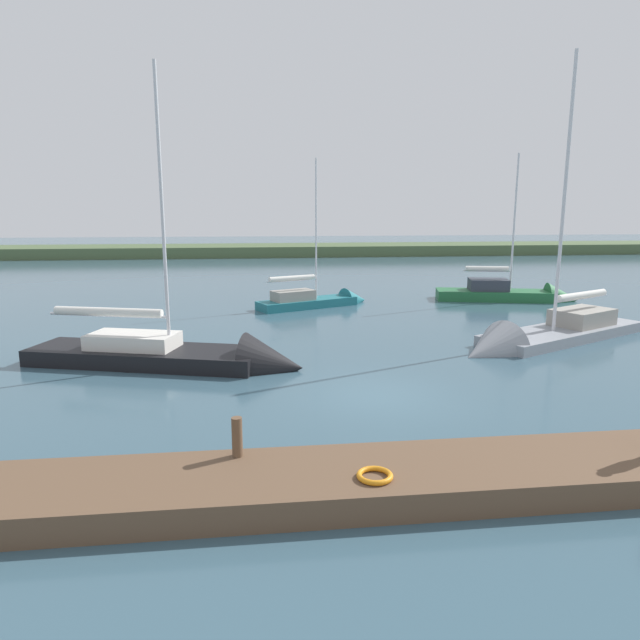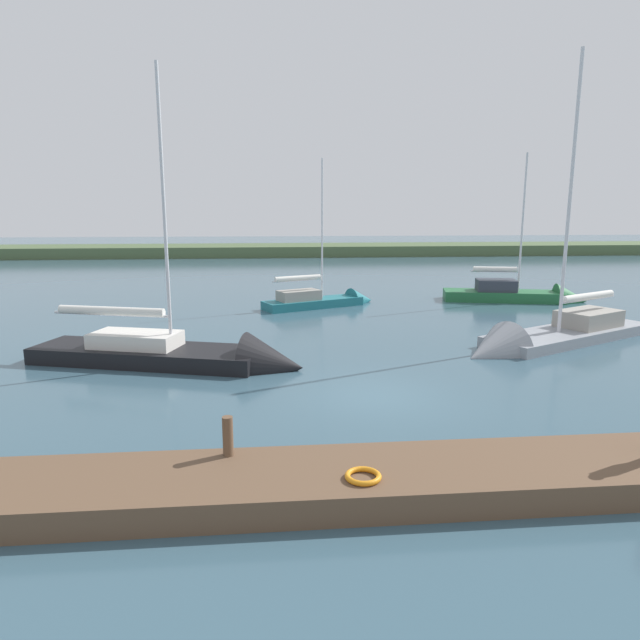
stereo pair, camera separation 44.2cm
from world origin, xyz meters
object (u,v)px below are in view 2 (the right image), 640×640
object	(u,v)px
life_ring_buoy	(363,476)
sailboat_far_right	(189,359)
sailboat_outer_mooring	(545,341)
sailboat_far_left	(326,302)
sailboat_near_dock	(522,297)
mooring_post_near	(228,436)

from	to	relation	value
life_ring_buoy	sailboat_far_right	bearing A→B (deg)	-65.80
life_ring_buoy	sailboat_outer_mooring	xyz separation A→B (m)	(-9.28, -11.50, -0.45)
life_ring_buoy	sailboat_far_left	xyz separation A→B (m)	(-1.54, -21.26, -0.36)
sailboat_far_left	sailboat_outer_mooring	bearing A→B (deg)	-75.91
life_ring_buoy	sailboat_near_dock	xyz separation A→B (m)	(-13.19, -21.86, -0.36)
mooring_post_near	sailboat_far_right	distance (m)	8.85
sailboat_near_dock	sailboat_far_left	size ratio (longest dim) A/B	1.08
life_ring_buoy	sailboat_far_right	size ratio (longest dim) A/B	0.06
life_ring_buoy	sailboat_far_right	world-z (taller)	sailboat_far_right
sailboat_far_right	life_ring_buoy	bearing A→B (deg)	-49.54
mooring_post_near	sailboat_outer_mooring	bearing A→B (deg)	-138.77
sailboat_near_dock	sailboat_far_left	xyz separation A→B (m)	(11.65, 0.59, 0.00)
life_ring_buoy	sailboat_near_dock	size ratio (longest dim) A/B	0.07
sailboat_far_right	sailboat_outer_mooring	world-z (taller)	sailboat_outer_mooring
sailboat_far_right	sailboat_outer_mooring	xyz separation A→B (m)	(-13.69, -1.70, -0.07)
sailboat_outer_mooring	sailboat_far_left	bearing A→B (deg)	-78.51
mooring_post_near	sailboat_outer_mooring	distance (m)	15.64
sailboat_far_right	sailboat_near_dock	bearing A→B (deg)	50.65
sailboat_far_right	sailboat_far_left	world-z (taller)	sailboat_far_right
sailboat_far_left	mooring_post_near	bearing A→B (deg)	-125.63
sailboat_far_right	sailboat_near_dock	distance (m)	21.33
life_ring_buoy	sailboat_near_dock	bearing A→B (deg)	-121.12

